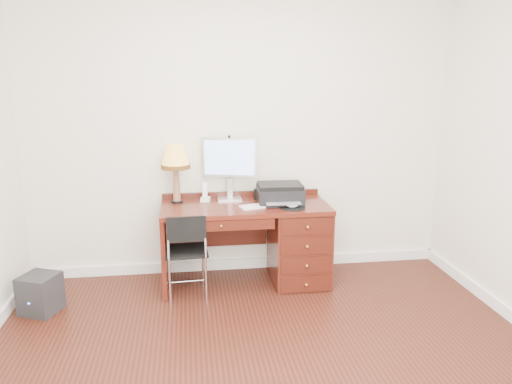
{
  "coord_description": "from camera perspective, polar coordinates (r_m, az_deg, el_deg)",
  "views": [
    {
      "loc": [
        -0.5,
        -2.91,
        1.93
      ],
      "look_at": [
        0.07,
        1.2,
        0.91
      ],
      "focal_mm": 35.0,
      "sensor_mm": 36.0,
      "label": 1
    }
  ],
  "objects": [
    {
      "name": "ground",
      "position": [
        3.53,
        1.62,
        -19.4
      ],
      "size": [
        4.0,
        4.0,
        0.0
      ],
      "primitive_type": "plane",
      "color": "black",
      "rests_on": "ground"
    },
    {
      "name": "room_shell",
      "position": [
        4.04,
        0.1,
        -13.96
      ],
      "size": [
        4.0,
        4.0,
        4.0
      ],
      "color": "silver",
      "rests_on": "ground"
    },
    {
      "name": "desk",
      "position": [
        4.65,
        2.73,
        -5.31
      ],
      "size": [
        1.5,
        0.67,
        0.75
      ],
      "color": "#541B11",
      "rests_on": "ground"
    },
    {
      "name": "monitor",
      "position": [
        4.63,
        -3.13,
        3.58
      ],
      "size": [
        0.5,
        0.21,
        0.58
      ],
      "rotation": [
        0.0,
        0.0,
        -0.23
      ],
      "color": "silver",
      "rests_on": "desk"
    },
    {
      "name": "keyboard",
      "position": [
        4.44,
        0.89,
        -1.54
      ],
      "size": [
        0.45,
        0.23,
        0.02
      ],
      "primitive_type": "cube",
      "rotation": [
        0.0,
        0.0,
        0.27
      ],
      "color": "white",
      "rests_on": "desk"
    },
    {
      "name": "mouse_pad",
      "position": [
        4.39,
        4.17,
        -1.68
      ],
      "size": [
        0.22,
        0.22,
        0.04
      ],
      "color": "black",
      "rests_on": "desk"
    },
    {
      "name": "printer",
      "position": [
        4.54,
        2.77,
        -0.17
      ],
      "size": [
        0.41,
        0.33,
        0.18
      ],
      "rotation": [
        0.0,
        0.0,
        -0.02
      ],
      "color": "black",
      "rests_on": "desk"
    },
    {
      "name": "leg_lamp",
      "position": [
        4.54,
        -9.18,
        3.62
      ],
      "size": [
        0.26,
        0.26,
        0.54
      ],
      "color": "black",
      "rests_on": "desk"
    },
    {
      "name": "phone",
      "position": [
        4.62,
        -5.81,
        -0.42
      ],
      "size": [
        0.1,
        0.1,
        0.18
      ],
      "rotation": [
        0.0,
        0.0,
        -0.2
      ],
      "color": "white",
      "rests_on": "desk"
    },
    {
      "name": "pen_cup",
      "position": [
        4.67,
        0.2,
        -0.24
      ],
      "size": [
        0.08,
        0.08,
        0.1
      ],
      "primitive_type": "cylinder",
      "color": "black",
      "rests_on": "desk"
    },
    {
      "name": "chair",
      "position": [
        4.32,
        -8.01,
        -6.23
      ],
      "size": [
        0.38,
        0.38,
        0.76
      ],
      "rotation": [
        0.0,
        0.0,
        0.05
      ],
      "color": "black",
      "rests_on": "ground"
    },
    {
      "name": "equipment_box",
      "position": [
        4.5,
        -23.43,
        -10.6
      ],
      "size": [
        0.36,
        0.36,
        0.32
      ],
      "primitive_type": "cube",
      "rotation": [
        0.0,
        0.0,
        -0.4
      ],
      "color": "black",
      "rests_on": "ground"
    }
  ]
}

